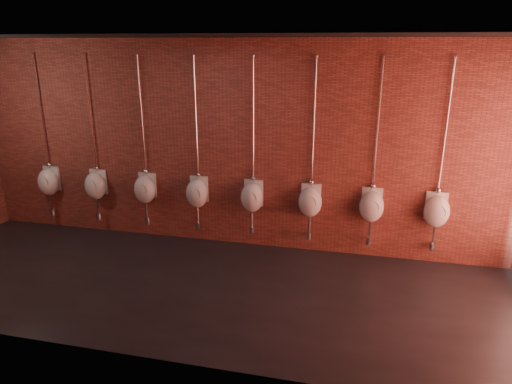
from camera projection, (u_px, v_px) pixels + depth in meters
ground at (198, 287)px, 6.14m from camera, size 8.50×8.50×0.00m
room_shell at (192, 140)px, 5.51m from camera, size 8.54×3.04×3.22m
urinal_0 at (48, 181)px, 7.83m from camera, size 0.37×0.33×2.71m
urinal_1 at (96, 185)px, 7.63m from camera, size 0.37×0.33×2.71m
urinal_2 at (145, 188)px, 7.44m from camera, size 0.37×0.33×2.71m
urinal_3 at (197, 192)px, 7.25m from camera, size 0.37×0.33×2.71m
urinal_4 at (252, 196)px, 7.06m from camera, size 0.37×0.33×2.71m
urinal_5 at (310, 201)px, 6.86m from camera, size 0.37×0.33×2.71m
urinal_6 at (372, 205)px, 6.67m from camera, size 0.37×0.33×2.71m
urinal_7 at (437, 210)px, 6.48m from camera, size 0.37×0.33×2.71m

